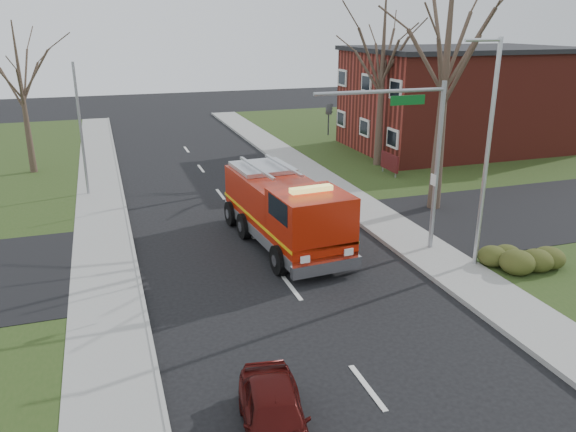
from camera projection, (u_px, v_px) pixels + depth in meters
name	position (u px, v px, depth m)	size (l,w,h in m)	color
ground	(292.00, 288.00, 19.73)	(120.00, 120.00, 0.00)	black
sidewalk_right	(444.00, 263.00, 21.56)	(2.40, 80.00, 0.15)	gray
sidewalk_left	(108.00, 314.00, 17.85)	(2.40, 80.00, 0.15)	gray
brick_building	(461.00, 99.00, 40.37)	(15.40, 10.40, 7.25)	maroon
health_center_sign	(390.00, 162.00, 33.80)	(0.12, 2.00, 1.40)	#4B1113
hedge_corner	(524.00, 252.00, 21.34)	(2.80, 2.00, 0.90)	#2F3A15
bare_tree_near	(447.00, 56.00, 25.54)	(6.00, 6.00, 12.00)	#382B21
bare_tree_far	(383.00, 63.00, 34.36)	(5.25, 5.25, 10.50)	#382B21
bare_tree_left	(20.00, 82.00, 32.85)	(4.50, 4.50, 9.00)	#382B21
traffic_signal_mast	(410.00, 139.00, 21.10)	(5.29, 0.18, 6.80)	gray
streetlight_pole	(486.00, 150.00, 19.94)	(1.48, 0.16, 8.40)	#B7BABF
utility_pole_far	(81.00, 131.00, 29.10)	(0.14, 0.14, 7.00)	gray
fire_engine	(285.00, 212.00, 23.13)	(3.54, 8.11, 3.19)	#A71A07
parked_car_maroon	(275.00, 416.00, 12.39)	(1.45, 3.61, 1.23)	#3E0B0A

